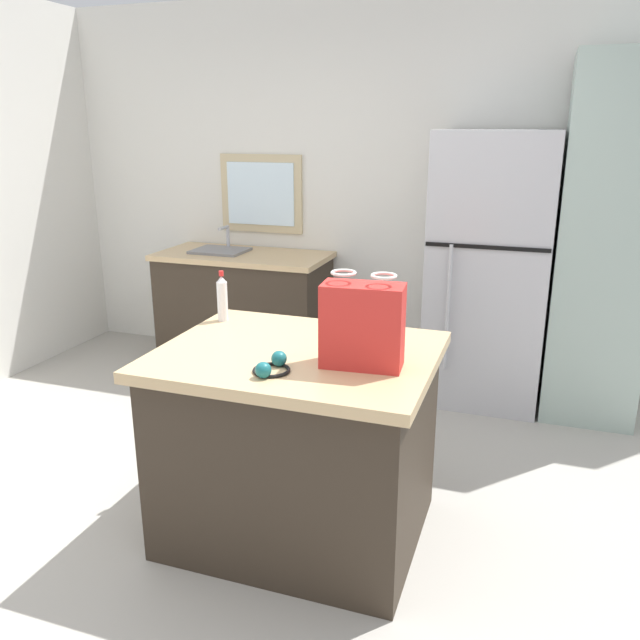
{
  "coord_description": "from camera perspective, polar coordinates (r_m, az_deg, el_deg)",
  "views": [
    {
      "loc": [
        1.12,
        -2.28,
        1.82
      ],
      "look_at": [
        0.17,
        0.44,
        0.94
      ],
      "focal_mm": 35.93,
      "sensor_mm": 36.0,
      "label": 1
    }
  ],
  "objects": [
    {
      "name": "sink_counter",
      "position": [
        5.01,
        -6.8,
        1.08
      ],
      "size": [
        1.3,
        0.63,
        1.07
      ],
      "color": "#33281E",
      "rests_on": "ground"
    },
    {
      "name": "small_box",
      "position": [
        2.93,
        3.35,
        -0.14
      ],
      "size": [
        0.12,
        0.12,
        0.14
      ],
      "primitive_type": "cube",
      "rotation": [
        0.0,
        0.0,
        0.2
      ],
      "color": "#388E66",
      "rests_on": "kitchen_island"
    },
    {
      "name": "refrigerator",
      "position": [
        4.39,
        14.81,
        4.3
      ],
      "size": [
        0.76,
        0.72,
        1.79
      ],
      "color": "#B7B7BC",
      "rests_on": "ground"
    },
    {
      "name": "tall_cabinet",
      "position": [
        4.36,
        23.95,
        6.23
      ],
      "size": [
        0.56,
        0.64,
        2.23
      ],
      "color": "#9EB2A8",
      "rests_on": "ground"
    },
    {
      "name": "shopping_bag",
      "position": [
        2.53,
        3.8,
        -0.46
      ],
      "size": [
        0.33,
        0.18,
        0.38
      ],
      "color": "red",
      "rests_on": "kitchen_island"
    },
    {
      "name": "kitchen_island",
      "position": [
        2.94,
        -1.95,
        -10.84
      ],
      "size": [
        1.18,
        0.95,
        0.89
      ],
      "color": "#33281E",
      "rests_on": "ground"
    },
    {
      "name": "back_wall",
      "position": [
        4.86,
        5.71,
        11.45
      ],
      "size": [
        5.23,
        0.13,
        2.71
      ],
      "color": "silver",
      "rests_on": "ground"
    },
    {
      "name": "bottle",
      "position": [
        3.18,
        -8.69,
        1.92
      ],
      "size": [
        0.05,
        0.05,
        0.25
      ],
      "color": "white",
      "rests_on": "kitchen_island"
    },
    {
      "name": "ear_defenders",
      "position": [
        2.52,
        -4.35,
        -4.14
      ],
      "size": [
        0.16,
        0.2,
        0.06
      ],
      "color": "black",
      "rests_on": "kitchen_island"
    },
    {
      "name": "ground",
      "position": [
        3.12,
        -5.97,
        -18.76
      ],
      "size": [
        6.27,
        6.27,
        0.0
      ],
      "primitive_type": "plane",
      "color": "#ADA89E"
    }
  ]
}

